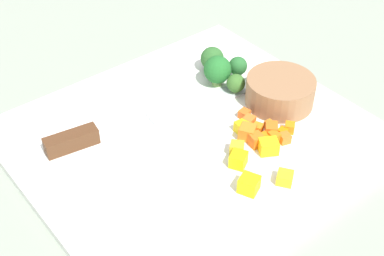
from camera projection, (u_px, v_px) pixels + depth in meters
ground_plane at (192, 141)px, 0.68m from camera, size 4.00×4.00×0.00m
cutting_board at (192, 138)px, 0.67m from camera, size 0.42×0.38×0.01m
prep_bowl at (280, 91)px, 0.71m from camera, size 0.09×0.09×0.04m
chef_knife at (112, 129)px, 0.66m from camera, size 0.28×0.07×0.02m
carrot_dice_0 at (256, 140)px, 0.65m from camera, size 0.02×0.02×0.02m
carrot_dice_1 at (247, 132)px, 0.66m from camera, size 0.03×0.03×0.02m
carrot_dice_2 at (257, 128)px, 0.67m from camera, size 0.02×0.02×0.01m
carrot_dice_3 at (249, 122)px, 0.68m from camera, size 0.02×0.02×0.02m
carrot_dice_4 at (264, 139)px, 0.65m from camera, size 0.02×0.01×0.01m
carrot_dice_5 at (290, 128)px, 0.67m from camera, size 0.02×0.02×0.01m
carrot_dice_6 at (269, 125)px, 0.67m from camera, size 0.01×0.01×0.01m
carrot_dice_7 at (284, 138)px, 0.65m from camera, size 0.02×0.02×0.01m
carrot_dice_8 at (282, 132)px, 0.66m from camera, size 0.01×0.01×0.01m
carrot_dice_9 at (271, 129)px, 0.66m from camera, size 0.02×0.02×0.02m
carrot_dice_10 at (244, 114)px, 0.69m from camera, size 0.01×0.01×0.01m
carrot_dice_11 at (274, 138)px, 0.65m from camera, size 0.01×0.01×0.01m
pepper_dice_0 at (243, 127)px, 0.67m from camera, size 0.02×0.02×0.02m
pepper_dice_1 at (238, 160)px, 0.62m from camera, size 0.03×0.03×0.02m
pepper_dice_2 at (249, 184)px, 0.59m from camera, size 0.03×0.03×0.02m
pepper_dice_3 at (285, 178)px, 0.60m from camera, size 0.02×0.02×0.01m
pepper_dice_4 at (268, 147)px, 0.64m from camera, size 0.03×0.03×0.02m
pepper_dice_5 at (237, 149)px, 0.64m from camera, size 0.02×0.02×0.02m
broccoli_floret_0 at (238, 66)px, 0.76m from camera, size 0.03×0.03×0.03m
broccoli_floret_1 at (212, 59)px, 0.77m from camera, size 0.03×0.03×0.04m
broccoli_floret_2 at (236, 83)px, 0.73m from camera, size 0.03×0.03×0.03m
broccoli_floret_3 at (217, 70)px, 0.74m from camera, size 0.04×0.04×0.05m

